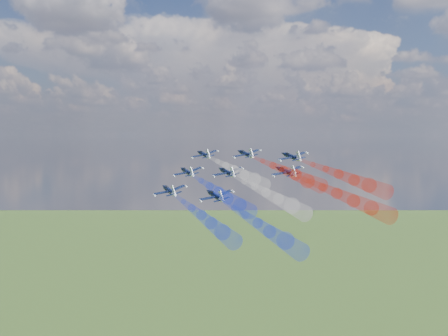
% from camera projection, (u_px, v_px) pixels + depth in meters
% --- Properties ---
extents(jet_lead, '(14.42, 14.84, 6.81)m').
position_uv_depth(jet_lead, '(204.00, 154.00, 172.60)').
color(jet_lead, black).
extents(trail_lead, '(25.51, 30.82, 10.07)m').
position_uv_depth(trail_lead, '(234.00, 170.00, 152.09)').
color(trail_lead, white).
extents(jet_inner_left, '(14.42, 14.84, 6.81)m').
position_uv_depth(jet_inner_left, '(187.00, 172.00, 157.51)').
color(jet_inner_left, black).
extents(trail_inner_left, '(25.51, 30.82, 10.07)m').
position_uv_depth(trail_inner_left, '(219.00, 192.00, 137.01)').
color(trail_inner_left, '#1B34E8').
extents(jet_inner_right, '(14.42, 14.84, 6.81)m').
position_uv_depth(jet_inner_right, '(246.00, 154.00, 165.09)').
color(jet_inner_right, black).
extents(trail_inner_right, '(25.51, 30.82, 10.07)m').
position_uv_depth(trail_inner_right, '(284.00, 170.00, 144.59)').
color(trail_inner_right, red).
extents(jet_outer_left, '(14.42, 14.84, 6.81)m').
position_uv_depth(jet_outer_left, '(169.00, 191.00, 143.64)').
color(jet_outer_left, black).
extents(trail_outer_left, '(25.51, 30.82, 10.07)m').
position_uv_depth(trail_outer_left, '(201.00, 216.00, 123.14)').
color(trail_outer_left, '#1B34E8').
extents(jet_center_third, '(14.42, 14.84, 6.81)m').
position_uv_depth(jet_center_third, '(227.00, 172.00, 151.80)').
color(jet_center_third, black).
extents(trail_center_third, '(25.51, 30.82, 10.07)m').
position_uv_depth(trail_center_third, '(266.00, 193.00, 131.29)').
color(trail_center_third, white).
extents(jet_outer_right, '(14.42, 14.84, 6.81)m').
position_uv_depth(jet_outer_right, '(292.00, 157.00, 156.04)').
color(jet_outer_right, black).
extents(trail_outer_right, '(25.51, 30.82, 10.07)m').
position_uv_depth(trail_outer_right, '(339.00, 174.00, 135.53)').
color(trail_outer_right, red).
extents(jet_rear_left, '(14.42, 14.84, 6.81)m').
position_uv_depth(jet_rear_left, '(215.00, 196.00, 137.01)').
color(jet_rear_left, black).
extents(trail_rear_left, '(25.51, 30.82, 10.07)m').
position_uv_depth(trail_rear_left, '(257.00, 223.00, 116.51)').
color(trail_rear_left, '#1B34E8').
extents(jet_rear_right, '(14.42, 14.84, 6.81)m').
position_uv_depth(jet_rear_right, '(286.00, 171.00, 143.56)').
color(jet_rear_right, black).
extents(trail_rear_right, '(25.51, 30.82, 10.07)m').
position_uv_depth(trail_rear_right, '(337.00, 193.00, 123.06)').
color(trail_rear_right, red).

